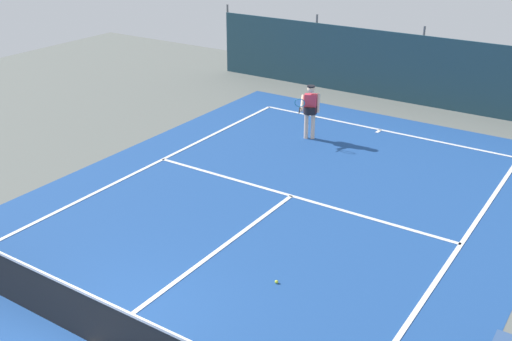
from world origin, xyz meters
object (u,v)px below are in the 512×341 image
Objects in this scene: tennis_net at (90,318)px; tennis_ball_midcourt at (314,117)px; tennis_ball_by_sideline at (277,282)px; tennis_player at (310,108)px.

tennis_net is 12.00m from tennis_ball_midcourt.
tennis_net is at bearing -117.63° from tennis_ball_by_sideline.
tennis_ball_midcourt is at bearing 100.87° from tennis_net.
tennis_ball_by_sideline is (1.62, 3.09, -0.48)m from tennis_net.
tennis_net is 3.52m from tennis_ball_by_sideline.
tennis_player is 24.85× the size of tennis_ball_by_sideline.
tennis_ball_by_sideline is at bearing -65.96° from tennis_ball_midcourt.
tennis_net is 153.33× the size of tennis_ball_by_sideline.
tennis_player is at bearing 98.59° from tennis_net.
tennis_ball_by_sideline is (3.88, -8.69, 0.00)m from tennis_ball_midcourt.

